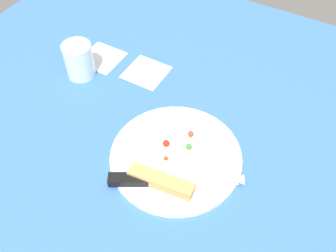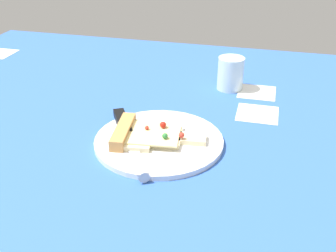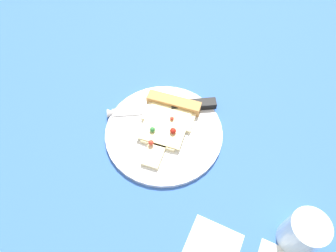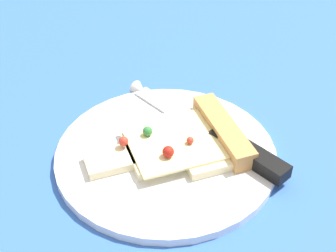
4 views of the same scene
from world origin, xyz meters
TOP-DOWN VIEW (x-y plane):
  - ground_plane at (-0.03, 0.01)cm, footprint 132.34×132.34cm
  - plate at (8.59, 1.77)cm, footprint 24.93×24.93cm
  - pizza_slice at (6.04, 1.47)cm, footprint 18.20×12.28cm
  - knife at (2.52, 1.05)cm, footprint 13.85×21.82cm

SIDE VIEW (x-z plane):
  - ground_plane at x=-0.03cm, z-range -3.00..0.00cm
  - plate at x=8.59cm, z-range 0.00..1.01cm
  - knife at x=2.52cm, z-range 0.39..2.84cm
  - pizza_slice at x=6.04cm, z-range 0.51..3.09cm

